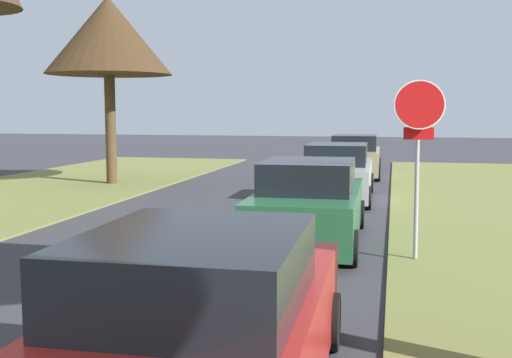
{
  "coord_description": "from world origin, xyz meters",
  "views": [
    {
      "loc": [
        3.65,
        -0.09,
        2.47
      ],
      "look_at": [
        1.39,
        10.02,
        1.33
      ],
      "focal_mm": 43.22,
      "sensor_mm": 36.0,
      "label": 1
    }
  ],
  "objects_px": {
    "parked_sedan_silver": "(337,174)",
    "parked_sedan_tan": "(355,157)",
    "parked_sedan_red": "(202,333)",
    "stop_sign_far": "(419,131)",
    "street_tree_left_far": "(108,36)",
    "parked_sedan_green": "(309,205)"
  },
  "relations": [
    {
      "from": "parked_sedan_red",
      "to": "parked_sedan_tan",
      "type": "bearing_deg",
      "value": 89.97
    },
    {
      "from": "parked_sedan_red",
      "to": "parked_sedan_silver",
      "type": "bearing_deg",
      "value": 90.32
    },
    {
      "from": "street_tree_left_far",
      "to": "parked_sedan_red",
      "type": "bearing_deg",
      "value": -61.81
    },
    {
      "from": "parked_sedan_silver",
      "to": "street_tree_left_far",
      "type": "bearing_deg",
      "value": 166.15
    },
    {
      "from": "parked_sedan_red",
      "to": "parked_sedan_tan",
      "type": "height_order",
      "value": "same"
    },
    {
      "from": "street_tree_left_far",
      "to": "parked_sedan_green",
      "type": "bearing_deg",
      "value": -45.08
    },
    {
      "from": "stop_sign_far",
      "to": "parked_sedan_red",
      "type": "distance_m",
      "value": 6.25
    },
    {
      "from": "street_tree_left_far",
      "to": "parked_sedan_red",
      "type": "relative_size",
      "value": 1.39
    },
    {
      "from": "street_tree_left_far",
      "to": "parked_sedan_red",
      "type": "height_order",
      "value": "street_tree_left_far"
    },
    {
      "from": "street_tree_left_far",
      "to": "parked_sedan_green",
      "type": "distance_m",
      "value": 11.73
    },
    {
      "from": "street_tree_left_far",
      "to": "parked_sedan_tan",
      "type": "height_order",
      "value": "street_tree_left_far"
    },
    {
      "from": "parked_sedan_red",
      "to": "parked_sedan_silver",
      "type": "xyz_separation_m",
      "value": [
        -0.07,
        12.67,
        0.0
      ]
    },
    {
      "from": "parked_sedan_silver",
      "to": "parked_sedan_tan",
      "type": "relative_size",
      "value": 1.0
    },
    {
      "from": "parked_sedan_red",
      "to": "street_tree_left_far",
      "type": "bearing_deg",
      "value": 118.19
    },
    {
      "from": "stop_sign_far",
      "to": "parked_sedan_silver",
      "type": "xyz_separation_m",
      "value": [
        -1.91,
        6.87,
        -1.44
      ]
    },
    {
      "from": "parked_sedan_red",
      "to": "parked_sedan_tan",
      "type": "relative_size",
      "value": 1.0
    },
    {
      "from": "stop_sign_far",
      "to": "parked_sedan_tan",
      "type": "bearing_deg",
      "value": 97.83
    },
    {
      "from": "parked_sedan_red",
      "to": "stop_sign_far",
      "type": "bearing_deg",
      "value": 72.44
    },
    {
      "from": "street_tree_left_far",
      "to": "parked_sedan_tan",
      "type": "bearing_deg",
      "value": 29.88
    },
    {
      "from": "parked_sedan_tan",
      "to": "parked_sedan_silver",
      "type": "bearing_deg",
      "value": -90.74
    },
    {
      "from": "stop_sign_far",
      "to": "parked_sedan_red",
      "type": "height_order",
      "value": "stop_sign_far"
    },
    {
      "from": "parked_sedan_silver",
      "to": "parked_sedan_tan",
      "type": "height_order",
      "value": "same"
    }
  ]
}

